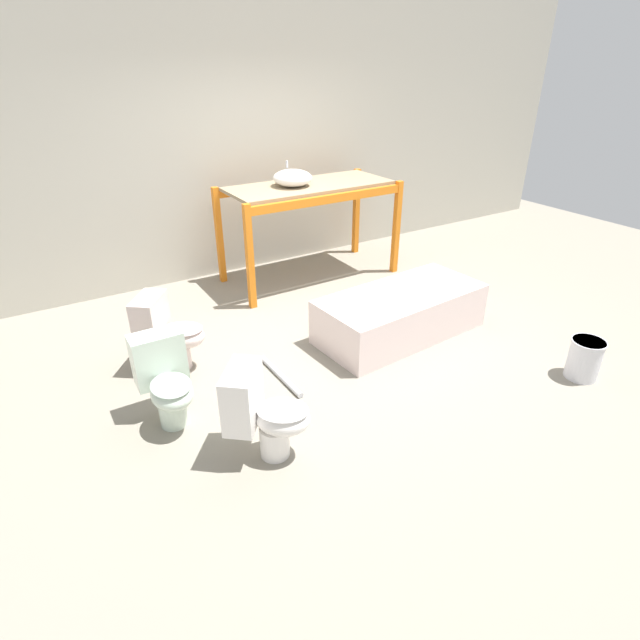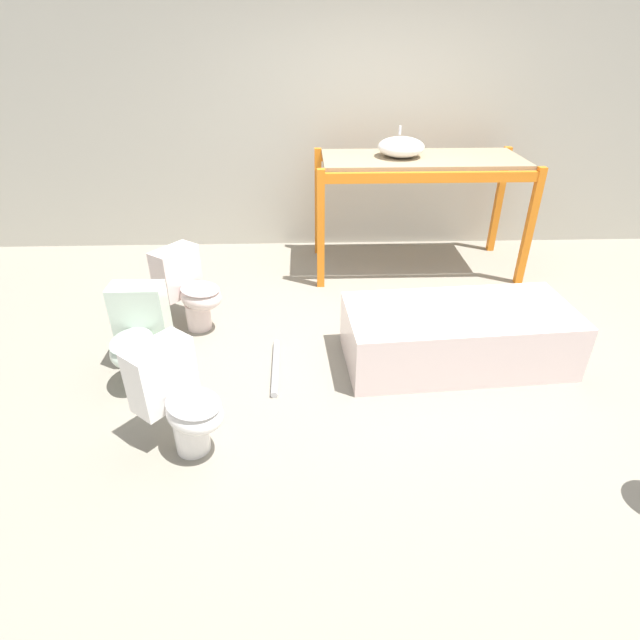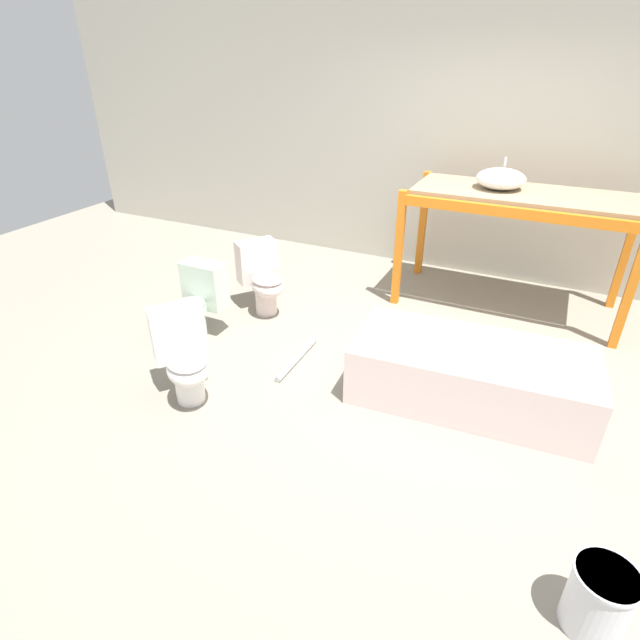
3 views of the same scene
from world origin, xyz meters
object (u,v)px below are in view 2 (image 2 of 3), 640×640
(toilet_near, at_px, (137,334))
(bathtub_main, at_px, (458,332))
(sink_basin, at_px, (401,147))
(toilet_far, at_px, (179,398))
(toilet_extra, at_px, (189,288))

(toilet_near, bearing_deg, bathtub_main, 3.27)
(sink_basin, xyz_separation_m, bathtub_main, (0.20, -1.75, -0.98))
(bathtub_main, bearing_deg, toilet_near, 178.91)
(sink_basin, xyz_separation_m, toilet_far, (-1.68, -2.58, -0.87))
(sink_basin, relative_size, toilet_far, 0.66)
(toilet_extra, bearing_deg, bathtub_main, -68.57)
(toilet_near, relative_size, toilet_far, 1.00)
(sink_basin, distance_m, toilet_extra, 2.38)
(sink_basin, xyz_separation_m, toilet_near, (-2.12, -1.87, -0.87))
(toilet_near, bearing_deg, sink_basin, 41.79)
(sink_basin, distance_m, toilet_near, 2.96)
(toilet_near, relative_size, toilet_extra, 1.00)
(bathtub_main, height_order, toilet_near, toilet_near)
(toilet_far, distance_m, toilet_extra, 1.44)
(sink_basin, bearing_deg, toilet_extra, -148.44)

